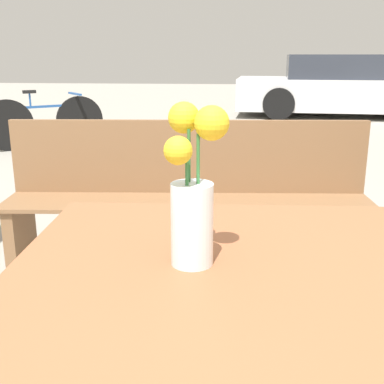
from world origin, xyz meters
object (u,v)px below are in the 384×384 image
parked_car (347,87)px  bicycle (45,122)px  table_front (243,307)px  bench_middle (188,192)px  flower_vase (193,201)px

parked_car → bicycle: bearing=-140.6°
table_front → parked_car: (2.14, 9.04, -0.08)m
bicycle → parked_car: size_ratio=0.29×
table_front → bicycle: table_front is taller
bench_middle → parked_car: bearing=72.1°
table_front → parked_car: bearing=76.7°
bench_middle → parked_car: (2.42, 7.50, 0.10)m
bicycle → parked_car: 6.06m
parked_car → bench_middle: bearing=-107.9°
flower_vase → parked_car: 9.33m
table_front → bench_middle: 1.57m
bicycle → bench_middle: bearing=-58.3°
bench_middle → parked_car: size_ratio=0.44×
flower_vase → bench_middle: (-0.16, 1.55, -0.42)m
flower_vase → table_front: bearing=3.1°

